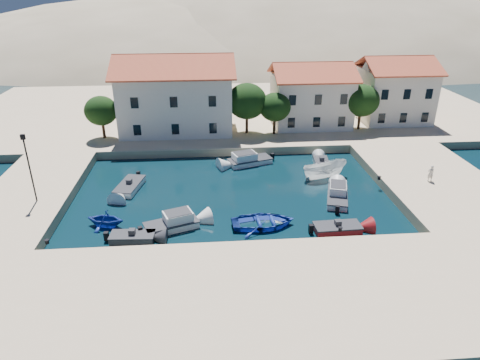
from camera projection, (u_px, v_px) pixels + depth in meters
name	position (u px, v px, depth m)	size (l,w,h in m)	color
ground	(239.00, 252.00, 32.60)	(400.00, 400.00, 0.00)	black
quay_south	(247.00, 299.00, 26.95)	(52.00, 12.00, 1.00)	#D3B790
quay_east	(434.00, 182.00, 42.95)	(11.00, 20.00, 1.00)	#D3B790
quay_west	(29.00, 196.00, 40.05)	(8.00, 20.00, 1.00)	#D3B790
quay_north	(233.00, 111.00, 66.95)	(80.00, 36.00, 1.00)	#D3B790
hills	(269.00, 111.00, 155.84)	(254.00, 176.00, 99.00)	gray
building_left	(176.00, 92.00, 55.04)	(14.70, 9.45, 9.70)	white
building_mid	(311.00, 93.00, 57.56)	(10.50, 8.40, 8.30)	white
building_right	(394.00, 88.00, 59.24)	(9.45, 8.40, 8.80)	white
trees	(259.00, 104.00, 53.96)	(37.30, 5.30, 6.45)	#382314
lamppost	(28.00, 162.00, 36.57)	(0.35, 0.25, 6.22)	black
bollards	(269.00, 213.00, 35.82)	(29.36, 9.56, 0.30)	black
motorboat_grey_sw	(133.00, 237.00, 33.92)	(3.59, 1.75, 1.25)	#303035
cabin_cruiser_south	(171.00, 224.00, 35.54)	(4.81, 3.31, 1.60)	white
rowboat_south	(263.00, 226.00, 36.11)	(3.81, 5.33, 1.10)	#1C379B
motorboat_red_se	(337.00, 228.00, 35.18)	(3.90, 1.87, 1.25)	maroon
cabin_cruiser_east	(337.00, 196.00, 40.17)	(3.04, 4.87, 1.60)	white
boat_east	(324.00, 178.00, 45.06)	(1.88, 5.00, 1.93)	white
motorboat_white_ne	(321.00, 163.00, 47.96)	(1.94, 3.52, 1.25)	white
rowboat_west	(106.00, 226.00, 36.14)	(2.74, 3.17, 1.67)	#1C379B
motorboat_white_west	(130.00, 186.00, 42.51)	(2.80, 4.66, 1.25)	white
cabin_cruiser_north	(250.00, 160.00, 48.43)	(5.29, 3.52, 1.60)	white
pedestrian	(431.00, 173.00, 41.65)	(0.60, 0.39, 1.64)	beige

